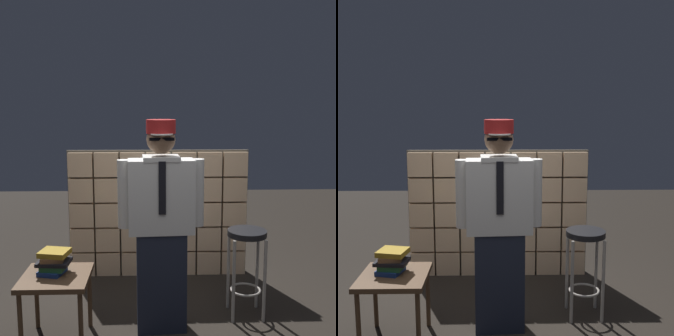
{
  "view_description": "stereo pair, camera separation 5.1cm",
  "coord_description": "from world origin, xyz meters",
  "views": [
    {
      "loc": [
        -0.05,
        -2.96,
        1.87
      ],
      "look_at": [
        0.07,
        0.39,
        1.36
      ],
      "focal_mm": 45.34,
      "sensor_mm": 36.0,
      "label": 1
    },
    {
      "loc": [
        0.0,
        -2.96,
        1.87
      ],
      "look_at": [
        0.07,
        0.39,
        1.36
      ],
      "focal_mm": 45.34,
      "sensor_mm": 36.0,
      "label": 2
    }
  ],
  "objects": [
    {
      "name": "side_table",
      "position": [
        -0.81,
        0.18,
        0.48
      ],
      "size": [
        0.52,
        0.52,
        0.55
      ],
      "color": "#513823",
      "rests_on": "ground"
    },
    {
      "name": "book_stack",
      "position": [
        -0.83,
        0.23,
        0.65
      ],
      "size": [
        0.26,
        0.24,
        0.18
      ],
      "color": "navy",
      "rests_on": "side_table"
    },
    {
      "name": "coffee_mug",
      "position": [
        -0.89,
        0.22,
        0.6
      ],
      "size": [
        0.13,
        0.08,
        0.09
      ],
      "color": "navy",
      "rests_on": "side_table"
    },
    {
      "name": "standing_person",
      "position": [
        0.01,
        0.35,
        0.91
      ],
      "size": [
        0.7,
        0.3,
        1.74
      ],
      "rotation": [
        0.0,
        0.0,
        0.06
      ],
      "color": "#1E2333",
      "rests_on": "ground"
    },
    {
      "name": "bar_stool",
      "position": [
        0.76,
        0.56,
        0.58
      ],
      "size": [
        0.34,
        0.34,
        0.78
      ],
      "color": "black",
      "rests_on": "ground"
    },
    {
      "name": "glass_block_wall",
      "position": [
        -0.0,
        1.51,
        0.68
      ],
      "size": [
        1.94,
        0.1,
        1.39
      ],
      "color": "#E0B78C",
      "rests_on": "ground"
    }
  ]
}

